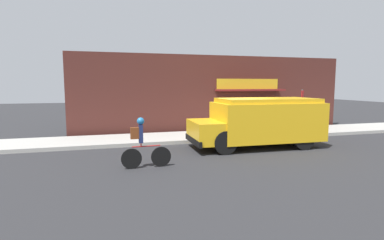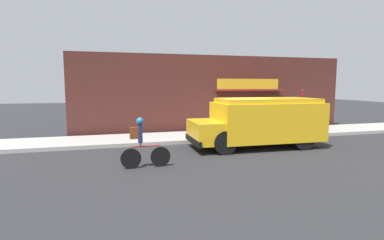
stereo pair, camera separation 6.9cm
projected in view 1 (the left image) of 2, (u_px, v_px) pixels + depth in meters
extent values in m
plane|color=#2B2B2D|center=(239.00, 141.00, 14.11)|extent=(70.00, 70.00, 0.00)
cube|color=#ADAAA3|center=(228.00, 135.00, 15.34)|extent=(28.00, 2.61, 0.17)
cube|color=#4C231E|center=(216.00, 94.00, 16.76)|extent=(15.78, 0.18, 4.26)
cube|color=gold|center=(248.00, 85.00, 17.10)|extent=(3.80, 0.05, 0.67)
cube|color=maroon|center=(251.00, 90.00, 16.79)|extent=(3.99, 0.77, 0.10)
cube|color=yellow|center=(267.00, 121.00, 12.76)|extent=(4.47, 2.36, 1.58)
cube|color=yellow|center=(205.00, 132.00, 12.12)|extent=(1.13, 2.09, 0.87)
cube|color=yellow|center=(267.00, 100.00, 12.65)|extent=(4.11, 2.17, 0.18)
cube|color=black|center=(193.00, 140.00, 12.03)|extent=(0.18, 2.21, 0.24)
cube|color=red|center=(228.00, 117.00, 13.77)|extent=(0.04, 0.44, 0.44)
cylinder|color=black|center=(210.00, 135.00, 13.20)|extent=(0.91, 0.28, 0.91)
cylinder|color=black|center=(225.00, 143.00, 11.35)|extent=(0.91, 0.28, 0.91)
cylinder|color=black|center=(279.00, 132.00, 14.05)|extent=(0.91, 0.28, 0.91)
cylinder|color=black|center=(304.00, 139.00, 12.19)|extent=(0.91, 0.28, 0.91)
cylinder|color=black|center=(161.00, 157.00, 9.67)|extent=(0.65, 0.05, 0.65)
cylinder|color=black|center=(132.00, 159.00, 9.39)|extent=(0.65, 0.05, 0.65)
cylinder|color=red|center=(146.00, 146.00, 9.49)|extent=(0.90, 0.05, 0.04)
cylinder|color=red|center=(141.00, 145.00, 9.43)|extent=(0.04, 0.04, 0.12)
cube|color=navy|center=(141.00, 134.00, 9.39)|extent=(0.12, 0.20, 0.57)
sphere|color=#2375B7|center=(141.00, 121.00, 9.35)|extent=(0.23, 0.23, 0.23)
cube|color=brown|center=(135.00, 133.00, 9.33)|extent=(0.26, 0.14, 0.36)
cylinder|color=slate|center=(301.00, 111.00, 15.78)|extent=(0.07, 0.07, 2.23)
cube|color=red|center=(303.00, 96.00, 15.64)|extent=(0.45, 0.45, 0.60)
cylinder|color=#2D5138|center=(277.00, 122.00, 16.38)|extent=(0.61, 0.61, 0.89)
cylinder|color=black|center=(277.00, 114.00, 16.33)|extent=(0.63, 0.63, 0.04)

